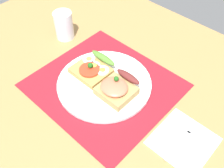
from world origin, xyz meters
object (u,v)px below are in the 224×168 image
Objects in this scene: napkin at (183,141)px; drinking_glass at (64,25)px; plate at (104,83)px; sandwich_egg_tomato at (94,68)px; fork at (183,139)px; sandwich_salmon at (117,88)px.

drinking_glass is (-51.68, 7.26, 4.39)cm from napkin.
sandwich_egg_tomato is (-5.32, 1.06, 1.84)cm from plate.
napkin is 52.37cm from drinking_glass.
plate is 1.95× the size of fork.
sandwich_egg_tomato is 20.89cm from drinking_glass.
fork reaches higher than napkin.
sandwich_egg_tomato is at bearing 177.61° from napkin.
sandwich_salmon is 21.41cm from napkin.
drinking_glass is (-30.49, 7.48, 1.36)cm from sandwich_salmon.
plate is 1.93× the size of napkin.
plate is at bearing 179.43° from napkin.
sandwich_egg_tomato is at bearing -16.59° from drinking_glass.
plate is 2.57× the size of sandwich_egg_tomato.
drinking_glass reaches higher than sandwich_salmon.
drinking_glass is at bearing 163.41° from sandwich_egg_tomato.
sandwich_salmon is 0.74× the size of fork.
sandwich_salmon is (10.56, -1.54, 0.65)cm from sandwich_egg_tomato.
plate is 26.22cm from fork.
sandwich_salmon reaches higher than fork.
napkin is at bearing 0.58° from sandwich_salmon.
drinking_glass reaches higher than napkin.
drinking_glass reaches higher than fork.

